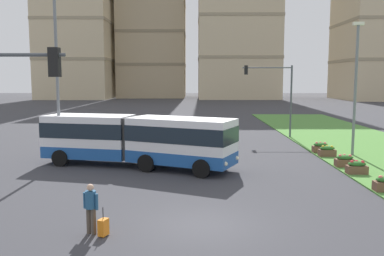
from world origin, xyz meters
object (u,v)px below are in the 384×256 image
car_black_sedan (135,125)px  flower_planter_5 (320,147)px  pedestrian_crossing (91,205)px  traffic_light_far_right (275,88)px  articulated_bus (137,139)px  flower_planter_4 (327,151)px  streetlight_median (356,83)px  apartment_tower_centre (238,0)px  apartment_tower_westcentre (152,4)px  streetlight_left (57,74)px  apartment_tower_west (76,5)px  flower_planter_2 (357,167)px  flower_planter_3 (345,161)px  apartment_tower_eastcentre (384,5)px  rolling_suitcase (103,227)px

car_black_sedan → flower_planter_5: size_ratio=4.11×
pedestrian_crossing → flower_planter_5: size_ratio=1.58×
traffic_light_far_right → articulated_bus: bearing=-131.0°
flower_planter_4 → streetlight_median: (1.90, 0.55, 4.47)m
flower_planter_4 → streetlight_median: bearing=16.2°
apartment_tower_centre → pedestrian_crossing: bearing=-98.8°
pedestrian_crossing → apartment_tower_westcentre: bearing=94.4°
car_black_sedan → streetlight_left: streetlight_left is taller
pedestrian_crossing → flower_planter_4: 18.55m
articulated_bus → streetlight_left: size_ratio=1.18×
pedestrian_crossing → apartment_tower_westcentre: 104.62m
apartment_tower_west → flower_planter_5: bearing=-63.8°
flower_planter_2 → pedestrian_crossing: bearing=-144.9°
traffic_light_far_right → apartment_tower_centre: bearing=86.8°
flower_planter_2 → flower_planter_3: 1.84m
flower_planter_2 → apartment_tower_eastcentre: size_ratio=0.02×
flower_planter_2 → apartment_tower_westcentre: bearing=102.2°
flower_planter_4 → traffic_light_far_right: size_ratio=0.17×
apartment_tower_westcentre → apartment_tower_eastcentre: (56.54, -13.15, -2.64)m
flower_planter_4 → apartment_tower_westcentre: (-20.14, 87.72, 24.62)m
apartment_tower_westcentre → apartment_tower_west: bearing=-157.0°
articulated_bus → car_black_sedan: size_ratio=2.62×
car_black_sedan → apartment_tower_eastcentre: size_ratio=0.10×
car_black_sedan → apartment_tower_west: (-23.96, 67.16, 22.75)m
streetlight_median → apartment_tower_eastcentre: (34.50, 74.02, 17.50)m
pedestrian_crossing → flower_planter_2: size_ratio=1.58×
articulated_bus → streetlight_left: bearing=171.5°
flower_planter_2 → streetlight_left: size_ratio=0.11×
pedestrian_crossing → apartment_tower_centre: (14.62, 94.04, 23.61)m
flower_planter_2 → apartment_tower_centre: 88.73m
streetlight_left → streetlight_median: streetlight_left is taller
car_black_sedan → rolling_suitcase: 26.87m
rolling_suitcase → apartment_tower_west: (-26.69, 93.89, 23.19)m
pedestrian_crossing → apartment_tower_eastcentre: apartment_tower_eastcentre is taller
flower_planter_2 → streetlight_left: bearing=170.6°
flower_planter_5 → apartment_tower_eastcentre: bearing=63.5°
streetlight_median → flower_planter_3: bearing=-116.5°
apartment_tower_centre → apartment_tower_eastcentre: 34.70m
rolling_suitcase → flower_planter_3: rolling_suitcase is taller
car_black_sedan → pedestrian_crossing: size_ratio=2.60×
flower_planter_3 → apartment_tower_westcentre: 96.38m
apartment_tower_westcentre → rolling_suitcase: bearing=-85.4°
pedestrian_crossing → apartment_tower_centre: size_ratio=0.04×
streetlight_left → apartment_tower_eastcentre: (53.52, 76.85, 16.91)m
streetlight_left → traffic_light_far_right: bearing=36.5°
car_black_sedan → traffic_light_far_right: (12.86, -3.66, 3.62)m
pedestrian_crossing → streetlight_median: (14.27, 14.36, 3.90)m
car_black_sedan → articulated_bus: bearing=-81.4°
streetlight_median → apartment_tower_westcentre: apartment_tower_westcentre is taller
flower_planter_3 → flower_planter_5: bearing=90.0°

